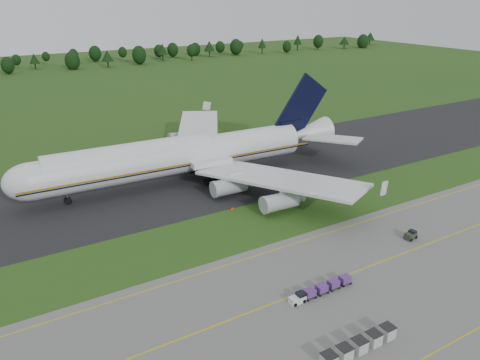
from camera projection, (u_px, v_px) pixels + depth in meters
ground at (247, 226)px, 87.50m from camera, size 600.00×600.00×0.00m
apron at (384, 330)px, 60.38m from camera, size 300.00×52.00×0.06m
taxiway at (184, 178)px, 109.80m from camera, size 300.00×40.00×0.08m
apron_markings at (347, 301)px, 65.96m from camera, size 300.00×30.20×0.01m
tree_line at (68, 58)px, 267.82m from camera, size 530.32×22.64×11.83m
aircraft at (183, 155)px, 106.04m from camera, size 79.12×77.39×22.30m
baggage_train at (320, 289)px, 67.48m from camera, size 10.91×1.40×1.34m
utility_cart at (411, 236)px, 82.58m from camera, size 2.34×1.59×1.20m
uld_row at (359, 345)px, 56.57m from camera, size 11.28×1.68×1.66m
edge_markers at (268, 200)px, 97.63m from camera, size 17.72×0.30×0.60m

